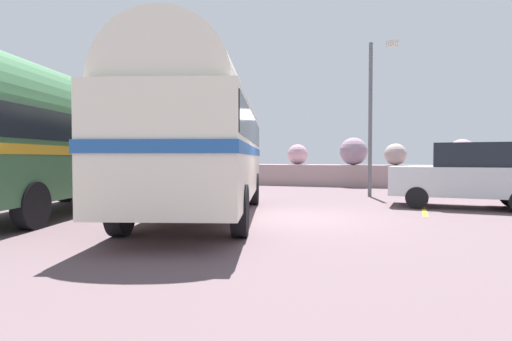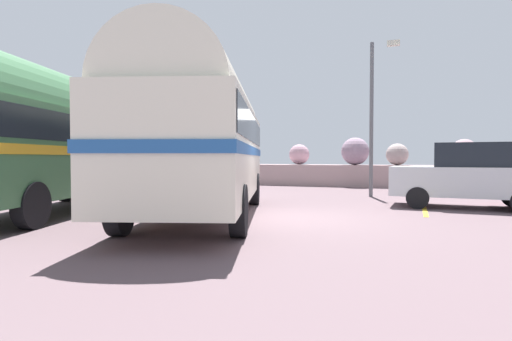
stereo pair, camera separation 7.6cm
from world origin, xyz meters
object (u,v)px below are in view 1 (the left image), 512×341
at_px(vintage_coach, 204,134).
at_px(parked_car_nearest, 468,175).
at_px(second_coach, 51,135).
at_px(lamp_post, 373,109).

relative_size(vintage_coach, parked_car_nearest, 2.13).
height_order(second_coach, parked_car_nearest, second_coach).
distance_m(second_coach, lamp_post, 10.71).
bearing_deg(second_coach, lamp_post, 28.19).
xyz_separation_m(vintage_coach, parked_car_nearest, (6.30, 4.18, -1.08)).
relative_size(second_coach, lamp_post, 1.57).
bearing_deg(lamp_post, vintage_coach, -117.04).
bearing_deg(parked_car_nearest, second_coach, 117.48).
height_order(vintage_coach, lamp_post, lamp_post).
distance_m(parked_car_nearest, lamp_post, 4.47).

